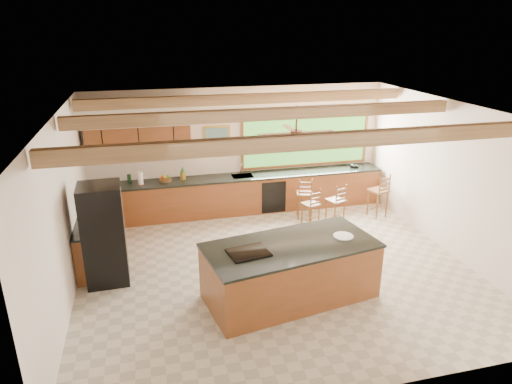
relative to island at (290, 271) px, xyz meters
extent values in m
plane|color=beige|center=(0.04, 0.97, -0.49)|extent=(7.20, 7.20, 0.00)
cube|color=white|center=(0.04, 4.22, 1.01)|extent=(7.20, 0.04, 3.00)
cube|color=white|center=(0.04, -2.28, 1.01)|extent=(7.20, 0.04, 3.00)
cube|color=white|center=(-3.56, 0.97, 1.01)|extent=(0.04, 6.50, 3.00)
cube|color=white|center=(3.64, 0.97, 1.01)|extent=(0.04, 6.50, 3.00)
cube|color=#A87C54|center=(0.04, 0.97, 2.51)|extent=(7.20, 6.50, 0.04)
cube|color=#A88354|center=(0.04, -0.63, 2.37)|extent=(7.10, 0.15, 0.22)
cube|color=#A88354|center=(0.04, 1.47, 2.37)|extent=(7.10, 0.15, 0.22)
cube|color=#A88354|center=(0.04, 3.27, 2.37)|extent=(7.10, 0.15, 0.22)
cube|color=brown|center=(-2.31, 4.03, 1.41)|extent=(2.30, 0.35, 0.70)
cube|color=white|center=(-2.31, 3.96, 2.01)|extent=(2.60, 0.50, 0.48)
cylinder|color=#FFEABF|center=(-3.01, 3.96, 1.78)|extent=(0.10, 0.10, 0.01)
cylinder|color=#FFEABF|center=(-1.61, 3.96, 1.78)|extent=(0.10, 0.10, 0.01)
cube|color=#6DBE43|center=(1.74, 4.19, 1.18)|extent=(3.20, 0.04, 1.30)
cube|color=gold|center=(-0.51, 4.19, 1.36)|extent=(0.64, 0.03, 0.54)
cube|color=#427865|center=(-0.51, 4.17, 1.36)|extent=(0.54, 0.01, 0.44)
cube|color=brown|center=(0.04, 3.88, -0.05)|extent=(7.00, 0.65, 0.88)
cube|color=black|center=(0.04, 3.88, 0.41)|extent=(7.04, 0.69, 0.04)
cube|color=brown|center=(-3.22, 2.32, -0.05)|extent=(0.65, 2.35, 0.88)
cube|color=black|center=(-3.22, 2.32, 0.41)|extent=(0.69, 2.39, 0.04)
cube|color=black|center=(0.74, 3.55, -0.07)|extent=(0.60, 0.02, 0.78)
cube|color=silver|center=(0.04, 3.88, 0.41)|extent=(0.50, 0.38, 0.03)
cylinder|color=silver|center=(0.04, 4.08, 0.58)|extent=(0.03, 0.03, 0.30)
cylinder|color=silver|center=(0.04, 3.98, 0.71)|extent=(0.03, 0.20, 0.03)
cylinder|color=white|center=(-2.36, 3.82, 0.57)|extent=(0.12, 0.12, 0.30)
cylinder|color=#183E1E|center=(-2.62, 4.05, 0.52)|extent=(0.05, 0.05, 0.19)
cylinder|color=#183E1E|center=(-2.59, 4.04, 0.52)|extent=(0.05, 0.05, 0.19)
cube|color=black|center=(2.96, 3.87, 0.47)|extent=(0.24, 0.21, 0.09)
cube|color=brown|center=(0.00, 0.00, -0.02)|extent=(2.96, 1.75, 0.94)
cube|color=black|center=(0.00, 0.00, 0.47)|extent=(3.01, 1.80, 0.04)
cube|color=black|center=(-0.74, -0.13, 0.50)|extent=(0.70, 0.59, 0.02)
cylinder|color=white|center=(0.95, 0.06, 0.50)|extent=(0.34, 0.34, 0.02)
cube|color=black|center=(-3.01, 1.28, 0.42)|extent=(0.74, 0.72, 1.83)
cube|color=silver|center=(-2.66, 1.28, 0.42)|extent=(0.02, 0.05, 1.68)
cube|color=brown|center=(1.32, 2.57, 0.08)|extent=(0.43, 0.43, 0.04)
cylinder|color=brown|center=(1.19, 2.43, -0.22)|extent=(0.03, 0.03, 0.56)
cylinder|color=brown|center=(1.46, 2.43, -0.22)|extent=(0.03, 0.03, 0.56)
cylinder|color=brown|center=(1.19, 2.70, -0.22)|extent=(0.03, 0.03, 0.56)
cylinder|color=brown|center=(1.46, 2.70, -0.22)|extent=(0.03, 0.03, 0.56)
cube|color=brown|center=(1.92, 2.57, 0.11)|extent=(0.46, 0.46, 0.04)
cylinder|color=brown|center=(1.78, 2.42, -0.20)|extent=(0.03, 0.03, 0.59)
cylinder|color=brown|center=(2.06, 2.42, -0.20)|extent=(0.03, 0.03, 0.59)
cylinder|color=brown|center=(1.78, 2.71, -0.20)|extent=(0.03, 0.03, 0.59)
cylinder|color=brown|center=(2.06, 2.71, -0.20)|extent=(0.03, 0.03, 0.59)
cube|color=brown|center=(1.37, 3.13, 0.13)|extent=(0.46, 0.46, 0.04)
cylinder|color=brown|center=(1.23, 2.98, -0.19)|extent=(0.04, 0.04, 0.60)
cylinder|color=brown|center=(1.52, 2.98, -0.19)|extent=(0.04, 0.04, 0.60)
cylinder|color=brown|center=(1.23, 3.27, -0.19)|extent=(0.04, 0.04, 0.60)
cylinder|color=brown|center=(1.52, 3.27, -0.19)|extent=(0.04, 0.04, 0.60)
cube|color=brown|center=(3.11, 2.80, 0.16)|extent=(0.49, 0.49, 0.04)
cylinder|color=brown|center=(2.96, 2.65, -0.18)|extent=(0.04, 0.04, 0.64)
cylinder|color=brown|center=(3.27, 2.65, -0.18)|extent=(0.04, 0.04, 0.64)
cylinder|color=brown|center=(2.96, 2.95, -0.18)|extent=(0.04, 0.04, 0.64)
cylinder|color=brown|center=(3.27, 2.95, -0.18)|extent=(0.04, 0.04, 0.64)
camera|label=1|loc=(-2.17, -6.36, 3.88)|focal=32.00mm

